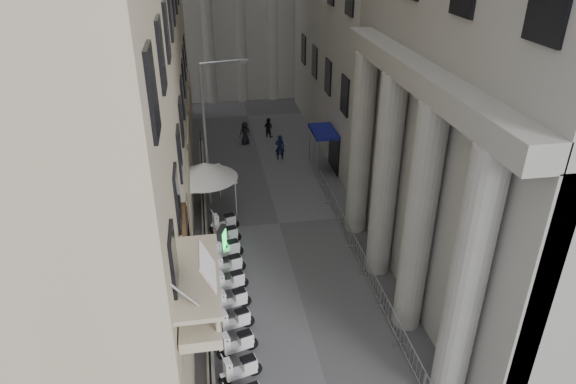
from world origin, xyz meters
name	(u,v)px	position (x,y,z in m)	size (l,w,h in m)	color
iron_fence	(205,241)	(-4.30, 18.00, 0.00)	(0.30, 28.00, 1.40)	black
blue_awning	(322,170)	(4.15, 26.00, 0.00)	(1.60, 3.00, 3.00)	navy
scooter_3	(241,380)	(-3.16, 7.95, 0.00)	(0.56, 1.40, 1.50)	silver
scooter_4	(239,354)	(-3.16, 9.31, 0.00)	(0.56, 1.40, 1.50)	silver
scooter_5	(236,330)	(-3.16, 10.68, 0.00)	(0.56, 1.40, 1.50)	silver
scooter_6	(234,310)	(-3.16, 12.05, 0.00)	(0.56, 1.40, 1.50)	silver
scooter_7	(232,291)	(-3.16, 13.41, 0.00)	(0.56, 1.40, 1.50)	silver
scooter_8	(230,274)	(-3.16, 14.78, 0.00)	(0.56, 1.40, 1.50)	silver
scooter_9	(228,258)	(-3.16, 16.14, 0.00)	(0.56, 1.40, 1.50)	silver
scooter_10	(227,244)	(-3.16, 17.51, 0.00)	(0.56, 1.40, 1.50)	silver
scooter_11	(225,231)	(-3.16, 18.87, 0.00)	(0.56, 1.40, 1.50)	silver
barrier_1	(410,368)	(3.46, 7.44, 0.00)	(0.60, 2.40, 1.10)	#A9ACB0
barrier_2	(389,325)	(3.46, 9.94, 0.00)	(0.60, 2.40, 1.10)	#A9ACB0
barrier_3	(371,289)	(3.46, 12.44, 0.00)	(0.60, 2.40, 1.10)	#A9ACB0
barrier_4	(357,259)	(3.46, 14.94, 0.00)	(0.60, 2.40, 1.10)	#A9ACB0
barrier_5	(344,234)	(3.46, 17.44, 0.00)	(0.60, 2.40, 1.10)	#A9ACB0
barrier_6	(334,212)	(3.46, 19.94, 0.00)	(0.60, 2.40, 1.10)	#A9ACB0
barrier_7	(324,193)	(3.46, 22.44, 0.00)	(0.60, 2.40, 1.10)	#A9ACB0
security_tent	(213,173)	(-3.60, 21.09, 2.67)	(3.93, 3.93, 3.19)	silver
street_lamp	(210,122)	(-3.51, 22.47, 5.28)	(2.84, 0.72, 8.80)	#999CA2
info_kiosk	(222,242)	(-3.40, 16.37, 0.89)	(0.51, 0.86, 1.75)	black
pedestrian_a	(280,147)	(1.46, 28.38, 0.94)	(0.69, 0.45, 1.88)	black
pedestrian_b	(268,127)	(1.21, 33.02, 0.80)	(0.77, 0.60, 1.59)	black
pedestrian_c	(245,133)	(-0.83, 31.75, 0.91)	(0.89, 0.58, 1.83)	black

